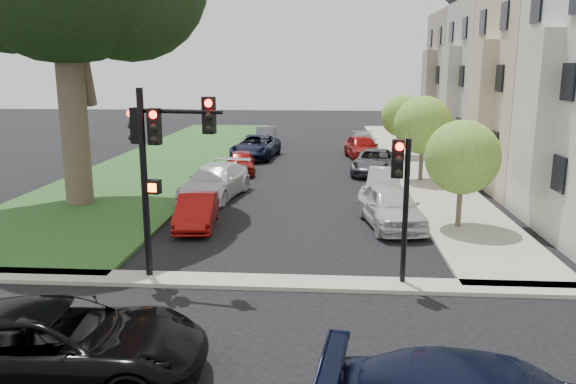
# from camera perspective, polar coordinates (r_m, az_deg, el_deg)

# --- Properties ---
(ground) EXTENTS (140.00, 140.00, 0.00)m
(ground) POSITION_cam_1_polar(r_m,az_deg,el_deg) (14.10, -1.51, -12.38)
(ground) COLOR black
(ground) RESTS_ON ground
(grass_strip) EXTENTS (8.00, 44.00, 0.12)m
(grass_strip) POSITION_cam_1_polar(r_m,az_deg,el_deg) (38.60, -11.38, 3.43)
(grass_strip) COLOR #1F451B
(grass_strip) RESTS_ON ground
(sidewalk_right) EXTENTS (3.50, 44.00, 0.12)m
(sidewalk_right) POSITION_cam_1_polar(r_m,az_deg,el_deg) (37.60, 12.47, 3.15)
(sidewalk_right) COLOR #9D998F
(sidewalk_right) RESTS_ON ground
(sidewalk_cross) EXTENTS (60.00, 1.00, 0.12)m
(sidewalk_cross) POSITION_cam_1_polar(r_m,az_deg,el_deg) (15.91, -0.79, -9.18)
(sidewalk_cross) COLOR #9D998F
(sidewalk_cross) RESTS_ON ground
(house_b) EXTENTS (7.70, 7.55, 15.97)m
(house_b) POSITION_cam_1_polar(r_m,az_deg,el_deg) (30.38, 26.43, 13.07)
(house_b) COLOR tan
(house_b) RESTS_ON ground
(house_c) EXTENTS (7.70, 7.55, 15.97)m
(house_c) POSITION_cam_1_polar(r_m,az_deg,el_deg) (37.45, 22.08, 13.08)
(house_c) COLOR #BBBBBB
(house_c) RESTS_ON ground
(house_d) EXTENTS (7.70, 7.55, 15.97)m
(house_d) POSITION_cam_1_polar(r_m,az_deg,el_deg) (44.67, 19.13, 13.04)
(house_d) COLOR gray
(house_d) RESTS_ON ground
(small_tree_a) EXTENTS (2.75, 2.75, 4.12)m
(small_tree_a) POSITION_cam_1_polar(r_m,az_deg,el_deg) (21.58, 17.29, 3.39)
(small_tree_a) COLOR #4A3E32
(small_tree_a) RESTS_ON ground
(small_tree_b) EXTENTS (3.04, 3.04, 4.56)m
(small_tree_b) POSITION_cam_1_polar(r_m,az_deg,el_deg) (30.33, 13.55, 6.61)
(small_tree_b) COLOR #4A3E32
(small_tree_b) RESTS_ON ground
(small_tree_c) EXTENTS (2.81, 2.81, 4.22)m
(small_tree_c) POSITION_cam_1_polar(r_m,az_deg,el_deg) (38.75, 11.52, 7.55)
(small_tree_c) COLOR #4A3E32
(small_tree_c) RESTS_ON ground
(traffic_signal_main) EXTENTS (2.65, 0.70, 5.42)m
(traffic_signal_main) POSITION_cam_1_polar(r_m,az_deg,el_deg) (15.83, -13.05, 4.19)
(traffic_signal_main) COLOR black
(traffic_signal_main) RESTS_ON ground
(traffic_signal_secondary) EXTENTS (0.53, 0.43, 4.11)m
(traffic_signal_secondary) POSITION_cam_1_polar(r_m,az_deg,el_deg) (15.36, 11.45, 0.73)
(traffic_signal_secondary) COLOR black
(traffic_signal_secondary) RESTS_ON ground
(car_cross_near) EXTENTS (5.96, 3.23, 1.59)m
(car_cross_near) POSITION_cam_1_polar(r_m,az_deg,el_deg) (11.86, -22.44, -14.15)
(car_cross_near) COLOR black
(car_cross_near) RESTS_ON ground
(car_parked_0) EXTENTS (2.60, 4.92, 1.60)m
(car_parked_0) POSITION_cam_1_polar(r_m,az_deg,el_deg) (21.72, 10.39, -1.42)
(car_parked_0) COLOR silver
(car_parked_0) RESTS_ON ground
(car_parked_1) EXTENTS (2.03, 4.28, 1.35)m
(car_parked_1) POSITION_cam_1_polar(r_m,az_deg,el_deg) (26.71, 9.70, 0.92)
(car_parked_1) COLOR #999BA0
(car_parked_1) RESTS_ON ground
(car_parked_2) EXTENTS (3.23, 5.34, 1.38)m
(car_parked_2) POSITION_cam_1_polar(r_m,az_deg,el_deg) (32.69, 8.81, 3.06)
(car_parked_2) COLOR #3F4247
(car_parked_2) RESTS_ON ground
(car_parked_3) EXTENTS (2.55, 4.92, 1.60)m
(car_parked_3) POSITION_cam_1_polar(r_m,az_deg,el_deg) (38.02, 7.53, 4.56)
(car_parked_3) COLOR maroon
(car_parked_3) RESTS_ON ground
(car_parked_4) EXTENTS (1.93, 4.54, 1.31)m
(car_parked_4) POSITION_cam_1_polar(r_m,az_deg,el_deg) (41.77, 7.68, 5.05)
(car_parked_4) COLOR #999BA0
(car_parked_4) RESTS_ON ground
(car_parked_5) EXTENTS (1.78, 4.02, 1.28)m
(car_parked_5) POSITION_cam_1_polar(r_m,az_deg,el_deg) (21.55, -9.25, -1.92)
(car_parked_5) COLOR maroon
(car_parked_5) RESTS_ON ground
(car_parked_6) EXTENTS (3.01, 5.66, 1.56)m
(car_parked_6) POSITION_cam_1_polar(r_m,az_deg,el_deg) (26.36, -7.39, 1.07)
(car_parked_6) COLOR silver
(car_parked_6) RESTS_ON ground
(car_parked_7) EXTENTS (2.02, 4.00, 1.30)m
(car_parked_7) POSITION_cam_1_polar(r_m,az_deg,el_deg) (32.52, -4.78, 3.04)
(car_parked_7) COLOR maroon
(car_parked_7) RESTS_ON ground
(car_parked_8) EXTENTS (3.11, 5.84, 1.56)m
(car_parked_8) POSITION_cam_1_polar(r_m,az_deg,el_deg) (38.02, -3.30, 4.62)
(car_parked_8) COLOR black
(car_parked_8) RESTS_ON ground
(car_parked_9) EXTENTS (1.79, 4.43, 1.43)m
(car_parked_9) POSITION_cam_1_polar(r_m,az_deg,el_deg) (44.73, -2.25, 5.71)
(car_parked_9) COLOR #3F4247
(car_parked_9) RESTS_ON ground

